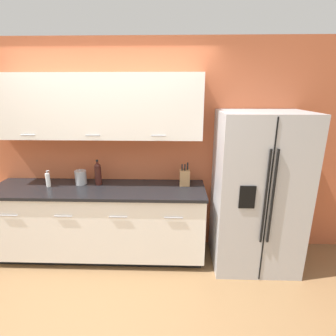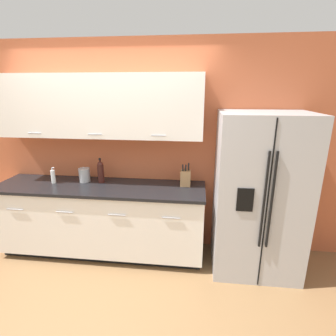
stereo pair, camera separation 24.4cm
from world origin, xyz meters
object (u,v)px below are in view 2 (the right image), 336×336
at_px(knife_block, 185,178).
at_px(steel_canister, 84,175).
at_px(soap_dispenser, 53,176).
at_px(refrigerator, 259,195).
at_px(wine_bottle, 101,172).

relative_size(knife_block, steel_canister, 1.52).
xyz_separation_m(soap_dispenser, steel_canister, (0.36, 0.10, 0.00)).
relative_size(knife_block, soap_dispenser, 1.40).
height_order(refrigerator, wine_bottle, refrigerator).
distance_m(wine_bottle, steel_canister, 0.23).
relative_size(soap_dispenser, steel_canister, 1.08).
distance_m(knife_block, soap_dispenser, 1.63).
bearing_deg(soap_dispenser, steel_canister, 15.26).
distance_m(wine_bottle, soap_dispenser, 0.59).
bearing_deg(knife_block, refrigerator, -11.30).
relative_size(refrigerator, soap_dispenser, 8.94).
distance_m(knife_block, wine_bottle, 1.04).
bearing_deg(refrigerator, knife_block, 168.70).
bearing_deg(steel_canister, refrigerator, -4.76).
xyz_separation_m(knife_block, wine_bottle, (-1.04, -0.00, 0.04)).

